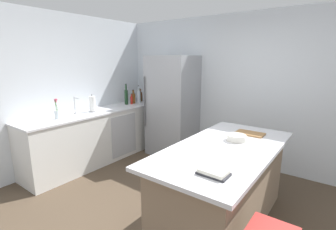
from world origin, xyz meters
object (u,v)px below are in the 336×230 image
object	(u,v)px
syrup_bottle	(141,96)
hot_sauce_bottle	(132,100)
refrigerator	(172,106)
sink_faucet	(75,105)
wine_bottle	(126,96)
kitchen_island	(223,184)
cutting_board	(250,133)
flower_vase	(57,112)
soda_bottle	(139,96)
whiskey_bottle	(133,98)
mixing_bowl	(236,138)
cookbook_stack	(213,172)
paper_towel_roll	(92,104)
olive_oil_bottle	(139,97)

from	to	relation	value
syrup_bottle	hot_sauce_bottle	size ratio (longest dim) A/B	1.27
refrigerator	sink_faucet	size ratio (longest dim) A/B	6.36
hot_sauce_bottle	wine_bottle	xyz separation A→B (m)	(-0.05, -0.10, 0.08)
kitchen_island	refrigerator	size ratio (longest dim) A/B	1.06
refrigerator	wine_bottle	distance (m)	0.99
kitchen_island	refrigerator	world-z (taller)	refrigerator
kitchen_island	cutting_board	world-z (taller)	cutting_board
flower_vase	hot_sauce_bottle	world-z (taller)	flower_vase
soda_bottle	wine_bottle	distance (m)	0.29
syrup_bottle	whiskey_bottle	size ratio (longest dim) A/B	0.96
sink_faucet	mixing_bowl	distance (m)	2.69
kitchen_island	refrigerator	distance (m)	2.25
wine_bottle	cookbook_stack	bearing A→B (deg)	-31.71
syrup_bottle	wine_bottle	distance (m)	0.48
syrup_bottle	mixing_bowl	world-z (taller)	syrup_bottle
refrigerator	sink_faucet	world-z (taller)	refrigerator
whiskey_bottle	mixing_bowl	size ratio (longest dim) A/B	1.26
flower_vase	whiskey_bottle	bearing A→B (deg)	90.93
paper_towel_roll	cutting_board	world-z (taller)	paper_towel_roll
sink_faucet	soda_bottle	xyz separation A→B (m)	(0.10, 1.43, -0.02)
hot_sauce_bottle	mixing_bowl	xyz separation A→B (m)	(2.60, -0.89, -0.07)
kitchen_island	hot_sauce_bottle	xyz separation A→B (m)	(-2.58, 1.16, 0.56)
wine_bottle	soda_bottle	bearing A→B (deg)	72.64
mixing_bowl	flower_vase	bearing A→B (deg)	-164.38
sink_faucet	wine_bottle	bearing A→B (deg)	89.38
whiskey_bottle	hot_sauce_bottle	xyz separation A→B (m)	(0.03, -0.08, -0.03)
kitchen_island	soda_bottle	bearing A→B (deg)	152.16
paper_towel_roll	cookbook_stack	size ratio (longest dim) A/B	1.22
paper_towel_roll	mixing_bowl	bearing A→B (deg)	1.34
olive_oil_bottle	soda_bottle	world-z (taller)	soda_bottle
sink_faucet	syrup_bottle	bearing A→B (deg)	91.17
refrigerator	cutting_board	distance (m)	1.92
hot_sauce_bottle	refrigerator	bearing A→B (deg)	14.50
sink_faucet	cutting_board	world-z (taller)	sink_faucet
cookbook_stack	mixing_bowl	bearing A→B (deg)	100.50
refrigerator	sink_faucet	bearing A→B (deg)	-122.47
refrigerator	mixing_bowl	bearing A→B (deg)	-33.00
soda_bottle	hot_sauce_bottle	xyz separation A→B (m)	(-0.03, -0.18, -0.06)
flower_vase	paper_towel_roll	distance (m)	0.67
kitchen_island	sink_faucet	distance (m)	2.72
wine_bottle	mixing_bowl	bearing A→B (deg)	-16.74
hot_sauce_bottle	cookbook_stack	xyz separation A→B (m)	(2.77, -1.84, -0.09)
kitchen_island	syrup_bottle	distance (m)	3.15
refrigerator	whiskey_bottle	bearing A→B (deg)	-170.99
refrigerator	mixing_bowl	world-z (taller)	refrigerator
kitchen_island	flower_vase	world-z (taller)	flower_vase
cutting_board	olive_oil_bottle	bearing A→B (deg)	163.03
mixing_bowl	cutting_board	size ratio (longest dim) A/B	0.65
cutting_board	soda_bottle	bearing A→B (deg)	164.62
paper_towel_roll	soda_bottle	size ratio (longest dim) A/B	0.85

